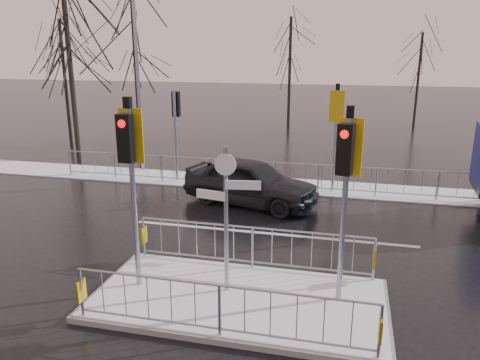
# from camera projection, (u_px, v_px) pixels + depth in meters

# --- Properties ---
(ground) EXTENTS (120.00, 120.00, 0.00)m
(ground) POSITION_uv_depth(u_px,v_px,m) (238.00, 302.00, 9.62)
(ground) COLOR black
(ground) RESTS_ON ground
(snow_verge) EXTENTS (30.00, 2.00, 0.04)m
(snow_verge) POSITION_uv_depth(u_px,v_px,m) (292.00, 186.00, 17.66)
(snow_verge) COLOR white
(snow_verge) RESTS_ON ground
(lane_markings) EXTENTS (8.00, 11.38, 0.01)m
(lane_markings) POSITION_uv_depth(u_px,v_px,m) (234.00, 311.00, 9.31)
(lane_markings) COLOR silver
(lane_markings) RESTS_ON ground
(traffic_island) EXTENTS (6.00, 3.04, 4.15)m
(traffic_island) POSITION_uv_depth(u_px,v_px,m) (238.00, 285.00, 9.53)
(traffic_island) COLOR slate
(traffic_island) RESTS_ON ground
(far_kerb_fixtures) EXTENTS (18.00, 0.65, 3.83)m
(far_kerb_fixtures) POSITION_uv_depth(u_px,v_px,m) (299.00, 164.00, 16.85)
(far_kerb_fixtures) COLOR gray
(far_kerb_fixtures) RESTS_ON ground
(car_far_lane) EXTENTS (4.86, 2.99, 1.54)m
(car_far_lane) POSITION_uv_depth(u_px,v_px,m) (250.00, 182.00, 15.50)
(car_far_lane) COLOR black
(car_far_lane) RESTS_ON ground
(tree_near_a) EXTENTS (4.75, 4.75, 8.97)m
(tree_near_a) POSITION_uv_depth(u_px,v_px,m) (66.00, 23.00, 20.60)
(tree_near_a) COLOR black
(tree_near_a) RESTS_ON ground
(tree_near_b) EXTENTS (4.00, 4.00, 7.55)m
(tree_near_b) POSITION_uv_depth(u_px,v_px,m) (135.00, 46.00, 21.71)
(tree_near_b) COLOR black
(tree_near_b) RESTS_ON ground
(tree_near_c) EXTENTS (3.50, 3.50, 6.61)m
(tree_near_c) POSITION_uv_depth(u_px,v_px,m) (63.00, 59.00, 23.83)
(tree_near_c) COLOR black
(tree_near_c) RESTS_ON ground
(tree_far_a) EXTENTS (3.75, 3.75, 7.08)m
(tree_far_a) POSITION_uv_depth(u_px,v_px,m) (290.00, 51.00, 29.33)
(tree_far_a) COLOR black
(tree_far_a) RESTS_ON ground
(tree_far_b) EXTENTS (3.25, 3.25, 6.14)m
(tree_far_b) POSITION_uv_depth(u_px,v_px,m) (420.00, 62.00, 29.58)
(tree_far_b) COLOR black
(tree_far_b) RESTS_ON ground
(street_lamp_left) EXTENTS (1.25, 0.18, 8.20)m
(street_lamp_left) POSITION_uv_depth(u_px,v_px,m) (139.00, 62.00, 18.73)
(street_lamp_left) COLOR gray
(street_lamp_left) RESTS_ON ground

